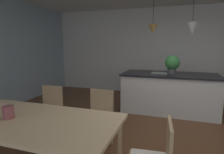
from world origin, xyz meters
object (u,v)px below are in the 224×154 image
(dining_table, at_px, (32,124))
(kitchen_island, at_px, (169,92))
(potted_plant_on_island, at_px, (172,63))
(chair_far_left, at_px, (48,111))
(vase_on_dining_table, at_px, (8,112))
(chair_far_right, at_px, (98,117))

(dining_table, relative_size, kitchen_island, 0.92)
(potted_plant_on_island, bearing_deg, kitchen_island, 180.00)
(chair_far_left, height_order, vase_on_dining_table, same)
(kitchen_island, relative_size, vase_on_dining_table, 14.83)
(chair_far_left, bearing_deg, vase_on_dining_table, -78.98)
(potted_plant_on_island, xyz_separation_m, vase_on_dining_table, (-1.72, -2.93, -0.34))
(dining_table, bearing_deg, kitchen_island, 63.82)
(chair_far_left, xyz_separation_m, kitchen_island, (1.85, 1.99, -0.01))
(dining_table, bearing_deg, chair_far_left, 117.06)
(chair_far_right, distance_m, chair_far_left, 0.89)
(dining_table, xyz_separation_m, chair_far_left, (-0.45, 0.87, -0.19))
(kitchen_island, xyz_separation_m, vase_on_dining_table, (-1.67, -2.93, 0.34))
(potted_plant_on_island, relative_size, vase_on_dining_table, 2.94)
(chair_far_right, distance_m, potted_plant_on_island, 2.33)
(kitchen_island, xyz_separation_m, potted_plant_on_island, (0.05, 0.00, 0.68))
(vase_on_dining_table, bearing_deg, chair_far_right, 52.85)
(dining_table, bearing_deg, chair_far_right, 62.85)
(kitchen_island, bearing_deg, vase_on_dining_table, -119.71)
(dining_table, height_order, vase_on_dining_table, vase_on_dining_table)
(chair_far_right, height_order, kitchen_island, kitchen_island)
(dining_table, distance_m, chair_far_right, 1.00)
(vase_on_dining_table, bearing_deg, kitchen_island, 60.29)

